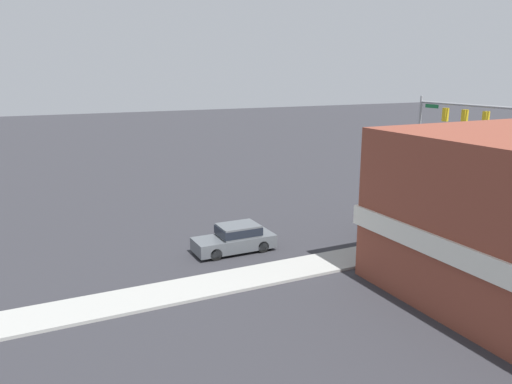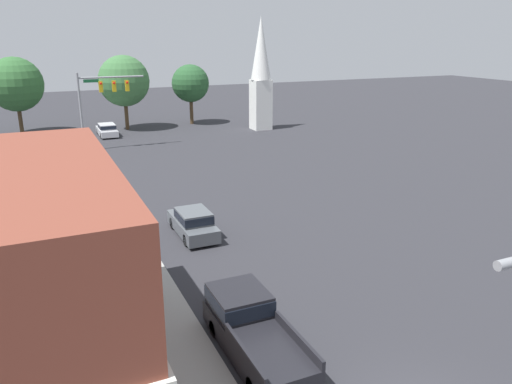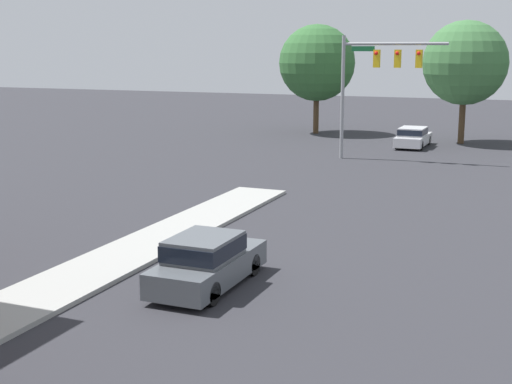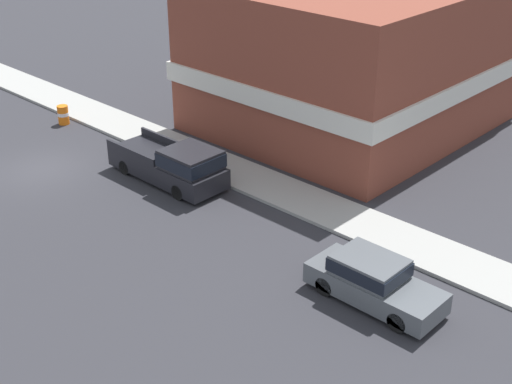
# 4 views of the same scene
# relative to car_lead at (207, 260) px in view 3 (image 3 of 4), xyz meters

# --- Properties ---
(far_signal_assembly) EXTENTS (6.30, 0.49, 7.48)m
(far_signal_assembly) POSITION_rel_car_lead_xyz_m (-1.16, 25.13, 4.66)
(far_signal_assembly) COLOR gray
(far_signal_assembly) RESTS_ON ground
(car_lead) EXTENTS (1.79, 4.49, 1.53)m
(car_lead) POSITION_rel_car_lead_xyz_m (0.00, 0.00, 0.00)
(car_lead) COLOR black
(car_lead) RESTS_ON ground
(car_distant) EXTENTS (1.82, 4.88, 1.38)m
(car_distant) POSITION_rel_car_lead_xyz_m (-0.06, 32.07, -0.07)
(car_distant) COLOR black
(car_distant) RESTS_ON ground
(backdrop_tree_left_far) EXTENTS (6.03, 6.03, 8.61)m
(backdrop_tree_left_far) POSITION_rel_car_lead_xyz_m (-8.80, 37.31, 4.79)
(backdrop_tree_left_far) COLOR #4C3823
(backdrop_tree_left_far) RESTS_ON ground
(backdrop_tree_left_mid) EXTENTS (5.93, 5.93, 8.68)m
(backdrop_tree_left_mid) POSITION_rel_car_lead_xyz_m (2.78, 35.30, 4.91)
(backdrop_tree_left_mid) COLOR #4C3823
(backdrop_tree_left_mid) RESTS_ON ground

